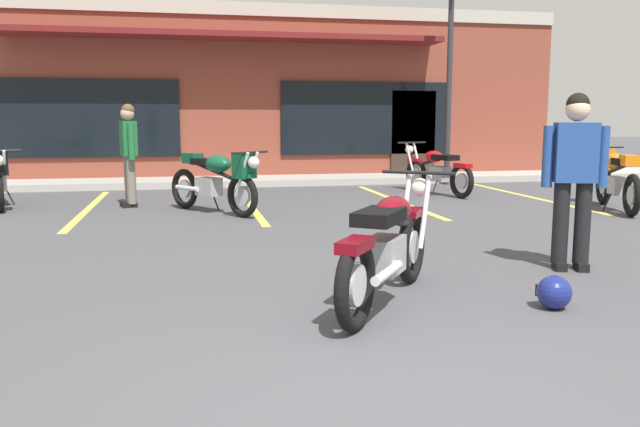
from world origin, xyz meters
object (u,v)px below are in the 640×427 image
at_px(motorcycle_black_cruiser, 216,179).
at_px(person_in_shorts_foreground, 129,149).
at_px(motorcycle_blue_standard, 616,176).
at_px(person_in_black_shirt, 574,170).
at_px(motorcycle_green_cafe_racer, 437,170).
at_px(helmet_on_pavement, 554,292).
at_px(parking_lot_lamp_post, 453,34).
at_px(motorcycle_foreground_classic, 389,245).

height_order(motorcycle_black_cruiser, person_in_shorts_foreground, person_in_shorts_foreground).
xyz_separation_m(motorcycle_blue_standard, person_in_black_shirt, (-3.10, -3.62, 0.42)).
distance_m(motorcycle_green_cafe_racer, helmet_on_pavement, 7.62).
relative_size(motorcycle_black_cruiser, motorcycle_green_cafe_racer, 0.88).
bearing_deg(parking_lot_lamp_post, motorcycle_green_cafe_racer, -119.46).
bearing_deg(helmet_on_pavement, motorcycle_black_cruiser, 111.99).
distance_m(motorcycle_black_cruiser, motorcycle_green_cafe_racer, 4.60).
xyz_separation_m(motorcycle_black_cruiser, person_in_shorts_foreground, (-1.35, 1.06, 0.42)).
height_order(helmet_on_pavement, parking_lot_lamp_post, parking_lot_lamp_post).
height_order(person_in_black_shirt, person_in_shorts_foreground, same).
bearing_deg(person_in_black_shirt, motorcycle_green_cafe_racer, 79.80).
bearing_deg(person_in_shorts_foreground, person_in_black_shirt, -50.68).
xyz_separation_m(motorcycle_foreground_classic, motorcycle_black_cruiser, (-1.08, 5.19, 0.07)).
relative_size(motorcycle_foreground_classic, parking_lot_lamp_post, 0.37).
relative_size(helmet_on_pavement, parking_lot_lamp_post, 0.05).
distance_m(motorcycle_foreground_classic, parking_lot_lamp_post, 9.90).
height_order(motorcycle_black_cruiser, motorcycle_blue_standard, same).
height_order(motorcycle_green_cafe_racer, person_in_black_shirt, person_in_black_shirt).
xyz_separation_m(motorcycle_blue_standard, parking_lot_lamp_post, (-1.06, 4.19, 2.69)).
distance_m(motorcycle_black_cruiser, person_in_black_shirt, 5.45).
bearing_deg(person_in_black_shirt, parking_lot_lamp_post, 75.37).
bearing_deg(parking_lot_lamp_post, motorcycle_foreground_classic, -115.60).
relative_size(motorcycle_blue_standard, helmet_on_pavement, 7.80).
height_order(motorcycle_green_cafe_racer, helmet_on_pavement, motorcycle_green_cafe_racer).
bearing_deg(person_in_black_shirt, motorcycle_blue_standard, 49.44).
bearing_deg(motorcycle_green_cafe_racer, parking_lot_lamp_post, 60.54).
bearing_deg(motorcycle_blue_standard, parking_lot_lamp_post, 104.19).
relative_size(person_in_black_shirt, person_in_shorts_foreground, 1.00).
distance_m(motorcycle_foreground_classic, motorcycle_green_cafe_racer, 7.62).
xyz_separation_m(motorcycle_green_cafe_racer, parking_lot_lamp_post, (0.93, 1.65, 2.75)).
bearing_deg(helmet_on_pavement, motorcycle_green_cafe_racer, 74.82).
height_order(motorcycle_foreground_classic, person_in_shorts_foreground, person_in_shorts_foreground).
bearing_deg(helmet_on_pavement, parking_lot_lamp_post, 71.99).
height_order(motorcycle_blue_standard, parking_lot_lamp_post, parking_lot_lamp_post).
height_order(motorcycle_black_cruiser, parking_lot_lamp_post, parking_lot_lamp_post).
height_order(motorcycle_blue_standard, person_in_shorts_foreground, person_in_shorts_foreground).
distance_m(motorcycle_foreground_classic, helmet_on_pavement, 1.30).
height_order(motorcycle_green_cafe_racer, parking_lot_lamp_post, parking_lot_lamp_post).
height_order(motorcycle_foreground_classic, motorcycle_blue_standard, same).
bearing_deg(motorcycle_green_cafe_racer, motorcycle_black_cruiser, -157.83).
distance_m(motorcycle_foreground_classic, person_in_shorts_foreground, 6.73).
height_order(motorcycle_black_cruiser, motorcycle_green_cafe_racer, same).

